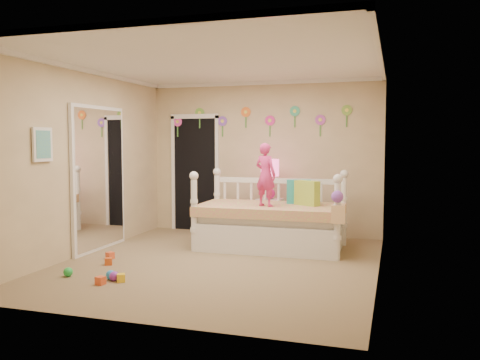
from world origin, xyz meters
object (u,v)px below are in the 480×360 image
(daybed, at_px, (271,209))
(nightstand, at_px, (270,219))
(table_lamp, at_px, (270,173))
(child, at_px, (266,175))

(daybed, height_order, nightstand, daybed)
(table_lamp, bearing_deg, child, -80.09)
(child, xyz_separation_m, table_lamp, (-0.16, 0.91, -0.03))
(daybed, bearing_deg, child, -101.39)
(child, xyz_separation_m, nightstand, (-0.16, 0.91, -0.78))
(child, distance_m, table_lamp, 0.93)
(child, relative_size, table_lamp, 1.41)
(child, bearing_deg, nightstand, -58.05)
(nightstand, bearing_deg, daybed, -65.43)
(nightstand, distance_m, table_lamp, 0.76)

